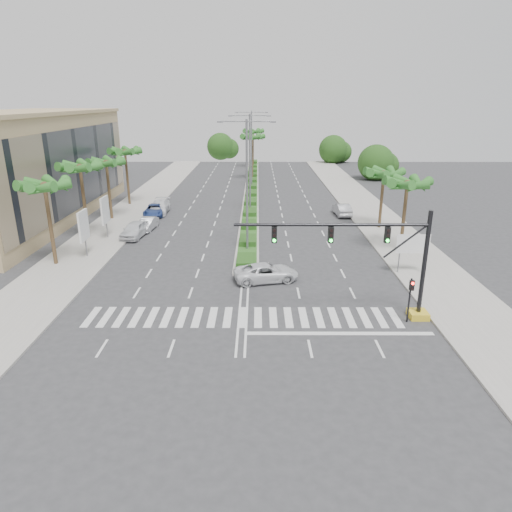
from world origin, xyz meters
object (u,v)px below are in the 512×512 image
at_px(car_parked_d, 160,207).
at_px(car_right, 342,209).
at_px(car_parked_a, 135,230).
at_px(car_crossing, 266,273).
at_px(car_parked_c, 155,210).
at_px(car_parked_b, 147,224).

height_order(car_parked_d, car_right, car_parked_d).
height_order(car_parked_a, car_crossing, car_parked_a).
height_order(car_crossing, car_right, car_right).
bearing_deg(car_parked_c, car_crossing, -60.56).
bearing_deg(car_parked_b, car_parked_d, 97.61).
xyz_separation_m(car_crossing, car_right, (9.76, 21.70, 0.04)).
distance_m(car_parked_b, car_parked_c, 6.64).
xyz_separation_m(car_parked_a, car_crossing, (13.45, -12.09, -0.11)).
height_order(car_parked_c, car_right, car_right).
distance_m(car_parked_a, car_parked_d, 10.76).
bearing_deg(car_right, car_parked_d, -6.35).
relative_size(car_parked_a, car_parked_c, 0.96).
distance_m(car_crossing, car_right, 23.80).
relative_size(car_crossing, car_right, 1.12).
height_order(car_parked_d, car_crossing, car_parked_d).
bearing_deg(car_crossing, car_parked_b, 27.93).
bearing_deg(car_crossing, car_parked_c, 19.18).
xyz_separation_m(car_parked_d, car_right, (22.82, -1.13, -0.04)).
distance_m(car_parked_c, car_crossing, 25.38).
bearing_deg(car_parked_d, car_parked_b, -88.83).
bearing_deg(car_parked_a, car_parked_c, 96.54).
bearing_deg(car_parked_d, car_right, -3.60).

